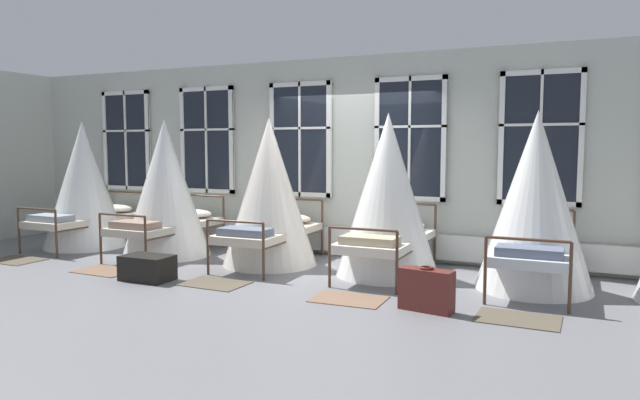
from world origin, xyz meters
TOP-DOWN VIEW (x-y plane):
  - ground at (0.00, 0.00)m, footprint 23.95×23.95m
  - back_wall_with_windows at (0.00, 1.14)m, footprint 12.98×0.10m
  - window_bank at (0.00, 1.02)m, footprint 10.05×0.10m
  - cot_first at (-4.47, -0.02)m, footprint 1.36×1.94m
  - cot_second at (-2.68, -0.09)m, footprint 1.36×1.94m
  - cot_third at (-0.87, -0.03)m, footprint 1.36×1.94m
  - cot_fourth at (0.90, -0.00)m, footprint 1.36×1.93m
  - cot_fifth at (2.73, -0.01)m, footprint 1.36×1.93m
  - rug_first at (-4.48, -1.38)m, footprint 0.81×0.57m
  - rug_second at (-2.69, -1.38)m, footprint 0.82×0.58m
  - rug_third at (-0.90, -1.38)m, footprint 0.82×0.58m
  - rug_fourth at (0.90, -1.38)m, footprint 0.82×0.58m
  - rug_fifth at (2.69, -1.38)m, footprint 0.81×0.58m
  - suitcase_dark at (1.79, -1.46)m, footprint 0.59×0.30m
  - travel_trunk at (-1.79, -1.56)m, footprint 0.64×0.41m

SIDE VIEW (x-z plane):
  - ground at x=0.00m, z-range 0.00..0.00m
  - rug_first at x=-4.48m, z-range 0.00..0.01m
  - rug_second at x=-2.69m, z-range 0.00..0.01m
  - rug_third at x=-0.90m, z-range 0.00..0.01m
  - rug_fourth at x=0.90m, z-range 0.00..0.01m
  - rug_fifth at x=2.69m, z-range 0.00..0.01m
  - travel_trunk at x=-1.79m, z-range 0.00..0.32m
  - suitcase_dark at x=1.79m, z-range -0.01..0.46m
  - cot_third at x=-0.87m, z-range -0.03..2.08m
  - cot_second at x=-2.68m, z-range -0.03..2.09m
  - cot_first at x=-4.47m, z-range -0.03..2.09m
  - cot_fifth at x=2.73m, z-range -0.03..2.09m
  - cot_fourth at x=0.90m, z-range -0.04..2.11m
  - window_bank at x=0.00m, z-range -0.26..2.39m
  - back_wall_with_windows at x=0.00m, z-range 0.00..3.08m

